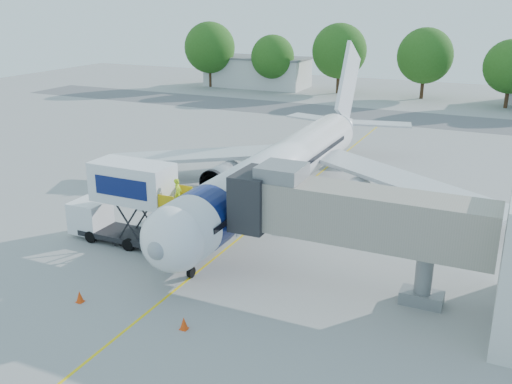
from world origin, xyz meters
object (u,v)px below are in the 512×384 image
at_px(aircraft, 283,167).
at_px(jet_bridge, 342,213).
at_px(catering_hiloader, 126,203).

xyz_separation_m(aircraft, jet_bridge, (7.99, -11.12, 1.39)).
height_order(aircraft, jet_bridge, aircraft).
relative_size(aircraft, catering_hiloader, 4.44).
bearing_deg(catering_hiloader, jet_bridge, 0.01).
bearing_deg(aircraft, jet_bridge, -54.30).
bearing_deg(catering_hiloader, aircraft, 60.62).
height_order(jet_bridge, catering_hiloader, jet_bridge).
xyz_separation_m(aircraft, catering_hiloader, (-6.26, -11.12, -0.19)).
height_order(aircraft, catering_hiloader, aircraft).
relative_size(aircraft, jet_bridge, 2.71).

